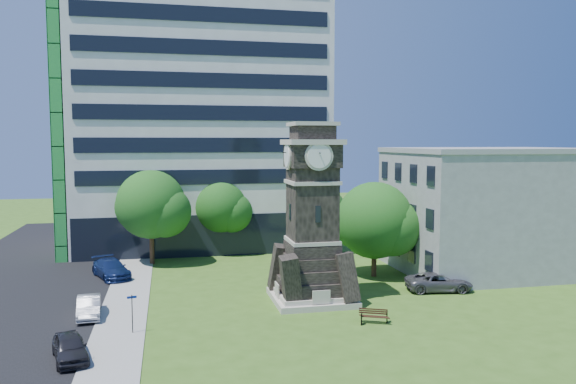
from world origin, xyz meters
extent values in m
plane|color=#355A19|center=(0.00, 0.00, 0.00)|extent=(160.00, 160.00, 0.00)
cube|color=gray|center=(-9.50, 5.00, 0.03)|extent=(3.00, 70.00, 0.06)
cube|color=beige|center=(3.00, 2.00, 0.20)|extent=(5.40, 5.40, 0.40)
cube|color=beige|center=(3.00, 2.00, 0.55)|extent=(4.80, 4.80, 0.30)
cube|color=black|center=(3.00, 2.00, 7.20)|extent=(3.00, 3.00, 6.40)
cube|color=beige|center=(3.00, 2.00, 4.20)|extent=(3.25, 3.25, 0.25)
cube|color=beige|center=(3.00, 2.00, 8.20)|extent=(3.25, 3.25, 0.25)
cube|color=black|center=(3.00, 0.48, 6.20)|extent=(0.35, 0.08, 1.10)
cube|color=black|center=(3.00, 2.00, 10.00)|extent=(3.30, 3.30, 1.60)
cube|color=beige|center=(3.00, 2.00, 10.90)|extent=(3.70, 3.70, 0.35)
cylinder|color=white|center=(3.00, 0.23, 10.00)|extent=(1.56, 0.06, 1.56)
cylinder|color=white|center=(1.23, 2.00, 10.00)|extent=(0.06, 1.56, 1.56)
cube|color=black|center=(3.00, 2.00, 11.50)|extent=(2.60, 2.60, 0.90)
cube|color=beige|center=(3.00, 2.00, 12.10)|extent=(3.00, 3.00, 0.25)
cube|color=white|center=(-3.00, 26.00, 14.00)|extent=(25.00, 15.00, 28.00)
cube|color=black|center=(-3.00, 18.80, 2.00)|extent=(24.50, 0.80, 4.00)
cube|color=#9EA0A3|center=(20.00, 8.00, 5.00)|extent=(15.00, 12.00, 10.00)
cube|color=#9EA0A3|center=(20.00, 8.00, 10.20)|extent=(15.20, 12.20, 0.40)
imported|color=black|center=(-11.54, -5.68, 0.65)|extent=(2.46, 4.08, 1.30)
imported|color=#A0A2A7|center=(-11.56, 1.43, 0.64)|extent=(1.76, 4.02, 1.29)
imported|color=#122151|center=(-11.15, 11.69, 0.74)|extent=(3.81, 5.49, 1.48)
imported|color=#4C4B50|center=(12.73, 2.41, 0.67)|extent=(5.11, 2.92, 1.34)
cube|color=black|center=(4.63, -3.58, 0.33)|extent=(0.06, 0.43, 0.67)
cube|color=black|center=(6.25, -3.58, 0.33)|extent=(0.06, 0.43, 0.67)
cube|color=#341F12|center=(5.44, -3.58, 0.43)|extent=(1.72, 0.46, 0.04)
cube|color=#341F12|center=(5.44, -3.37, 0.70)|extent=(1.72, 0.04, 0.38)
cylinder|color=black|center=(-8.70, -2.33, 1.13)|extent=(0.05, 0.05, 2.26)
cube|color=navy|center=(-8.70, -2.33, 2.12)|extent=(0.54, 0.04, 0.14)
cylinder|color=#332114|center=(-8.05, 16.20, 1.56)|extent=(0.41, 0.41, 3.13)
sphere|color=#29581A|center=(-8.05, 16.20, 5.38)|extent=(6.10, 6.10, 6.10)
sphere|color=#29581A|center=(-6.83, 15.58, 4.78)|extent=(4.58, 4.58, 4.58)
sphere|color=#29581A|center=(-9.12, 16.96, 5.04)|extent=(4.27, 4.27, 4.27)
cylinder|color=#332114|center=(-1.62, 19.63, 1.36)|extent=(0.36, 0.36, 2.72)
sphere|color=#1D5C1B|center=(-1.62, 19.63, 4.68)|extent=(5.40, 5.40, 5.40)
sphere|color=#1D5C1B|center=(-0.54, 19.09, 4.15)|extent=(4.05, 4.05, 4.05)
sphere|color=#1D5C1B|center=(-2.57, 20.31, 4.37)|extent=(3.78, 3.78, 3.78)
cylinder|color=#332114|center=(8.20, 18.40, 1.18)|extent=(0.40, 0.40, 2.36)
sphere|color=#285A1A|center=(8.20, 18.40, 4.06)|extent=(4.99, 4.99, 4.99)
sphere|color=#285A1A|center=(9.19, 17.91, 3.60)|extent=(3.74, 3.74, 3.74)
sphere|color=#285A1A|center=(7.32, 19.03, 3.80)|extent=(3.49, 3.49, 3.49)
cylinder|color=#332114|center=(9.70, 7.67, 1.34)|extent=(0.41, 0.41, 2.67)
sphere|color=#225A1B|center=(9.70, 7.67, 4.61)|extent=(6.21, 6.21, 6.21)
sphere|color=#225A1B|center=(10.94, 7.05, 4.09)|extent=(4.66, 4.66, 4.66)
sphere|color=#225A1B|center=(8.61, 8.44, 4.31)|extent=(4.35, 4.35, 4.35)
camera|label=1|loc=(-6.61, -34.67, 10.94)|focal=35.00mm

